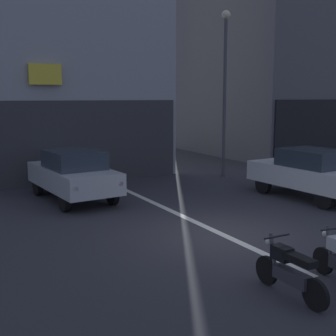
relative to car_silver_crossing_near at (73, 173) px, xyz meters
The scene contains 8 objects.
ground_plane 5.79m from the car_silver_crossing_near, 68.33° to the right, with size 120.00×120.00×0.00m, color #333338.
lane_centre_line 2.39m from the car_silver_crossing_near, 17.94° to the left, with size 0.20×18.00×0.01m, color silver.
building_mid_block 9.69m from the car_silver_crossing_near, 80.54° to the left, with size 8.53×8.29×15.27m.
car_silver_crossing_near is the anchor object (origin of this frame).
car_white_parked_kerbside 7.76m from the car_silver_crossing_near, 26.41° to the right, with size 1.98×4.19×1.64m.
car_red_down_street 6.59m from the car_silver_crossing_near, 56.09° to the left, with size 2.05×4.21×1.64m.
street_lamp 7.55m from the car_silver_crossing_near, ahead, with size 0.36×0.36×6.74m.
motorcycle_black_row_leftmost 8.75m from the car_silver_crossing_near, 82.71° to the right, with size 0.55×1.67×0.98m.
Camera 1 is at (-6.18, -8.63, 3.34)m, focal length 47.65 mm.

